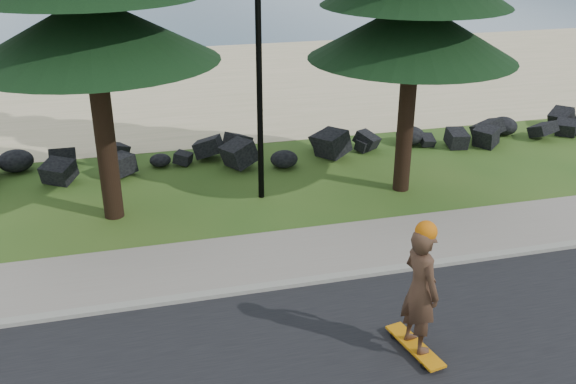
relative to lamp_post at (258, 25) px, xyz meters
name	(u,v)px	position (x,y,z in m)	size (l,w,h in m)	color
ground	(295,261)	(0.00, -3.20, -4.13)	(160.00, 160.00, 0.00)	#295019
kerb	(308,282)	(0.00, -4.10, -4.08)	(160.00, 0.20, 0.10)	#9A988B
sidewalk	(293,254)	(0.00, -3.00, -4.09)	(160.00, 2.00, 0.08)	gray
beach_sand	(202,84)	(0.00, 11.30, -4.13)	(160.00, 15.00, 0.01)	tan
seawall_boulders	(243,162)	(0.00, 2.40, -4.13)	(60.00, 2.40, 1.10)	black
lamp_post	(258,25)	(0.00, 0.00, 0.00)	(0.25, 0.14, 8.14)	black
skateboarder	(420,290)	(1.10, -6.47, -2.97)	(0.63, 1.28, 2.31)	orange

